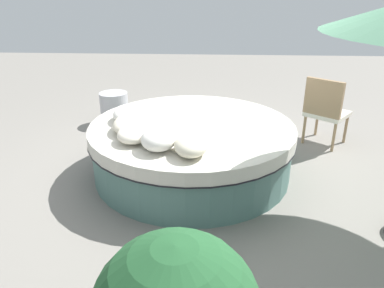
# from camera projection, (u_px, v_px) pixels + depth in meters

# --- Properties ---
(ground_plane) EXTENTS (16.00, 16.00, 0.00)m
(ground_plane) POSITION_uv_depth(u_px,v_px,m) (192.00, 172.00, 4.65)
(ground_plane) COLOR gray
(round_bed) EXTENTS (2.43, 2.43, 0.63)m
(round_bed) POSITION_uv_depth(u_px,v_px,m) (192.00, 148.00, 4.52)
(round_bed) COLOR #4C726B
(round_bed) RESTS_ON ground_plane
(throw_pillow_0) EXTENTS (0.52, 0.38, 0.18)m
(throw_pillow_0) POSITION_uv_depth(u_px,v_px,m) (130.00, 113.00, 4.51)
(throw_pillow_0) COLOR white
(throw_pillow_0) RESTS_ON round_bed
(throw_pillow_1) EXTENTS (0.56, 0.33, 0.16)m
(throw_pillow_1) POSITION_uv_depth(u_px,v_px,m) (128.00, 123.00, 4.21)
(throw_pillow_1) COLOR beige
(throw_pillow_1) RESTS_ON round_bed
(throw_pillow_2) EXTENTS (0.43, 0.36, 0.16)m
(throw_pillow_2) POSITION_uv_depth(u_px,v_px,m) (134.00, 134.00, 3.92)
(throw_pillow_2) COLOR silver
(throw_pillow_2) RESTS_ON round_bed
(throw_pillow_3) EXTENTS (0.45, 0.36, 0.22)m
(throw_pillow_3) POSITION_uv_depth(u_px,v_px,m) (159.00, 138.00, 3.73)
(throw_pillow_3) COLOR white
(throw_pillow_3) RESTS_ON round_bed
(throw_pillow_4) EXTENTS (0.47, 0.33, 0.20)m
(throw_pillow_4) POSITION_uv_depth(u_px,v_px,m) (191.00, 145.00, 3.62)
(throw_pillow_4) COLOR beige
(throw_pillow_4) RESTS_ON round_bed
(patio_chair) EXTENTS (0.72, 0.72, 0.98)m
(patio_chair) POSITION_uv_depth(u_px,v_px,m) (325.00, 108.00, 5.19)
(patio_chair) COLOR #997A56
(patio_chair) RESTS_ON ground_plane
(side_table) EXTENTS (0.46, 0.46, 0.52)m
(side_table) POSITION_uv_depth(u_px,v_px,m) (114.00, 108.00, 6.14)
(side_table) COLOR #B7B7BC
(side_table) RESTS_ON ground_plane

